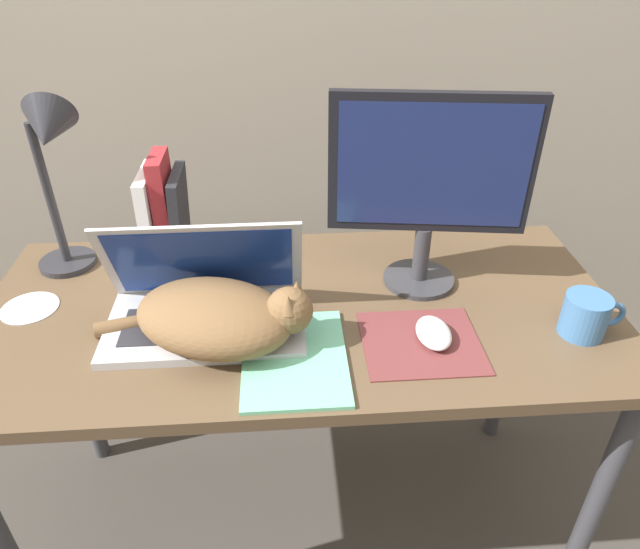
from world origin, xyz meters
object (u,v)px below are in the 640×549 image
object	(u,v)px
desk_lamp	(51,160)
notepad	(295,358)
book_row	(164,213)
cat	(220,317)
external_monitor	(430,181)
cd_disc	(30,308)
mug	(586,315)
laptop	(205,305)
computer_mouse	(434,333)

from	to	relation	value
desk_lamp	notepad	xyz separation A→B (m)	(0.49, -0.35, -0.27)
book_row	cat	bearing A→B (deg)	-66.05
external_monitor	cd_disc	bearing A→B (deg)	-177.19
notepad	mug	bearing A→B (deg)	3.83
laptop	external_monitor	xyz separation A→B (m)	(0.47, 0.12, 0.20)
cat	computer_mouse	world-z (taller)	cat
cat	computer_mouse	bearing A→B (deg)	-3.77
laptop	cat	size ratio (longest dim) A/B	0.92
cat	book_row	xyz separation A→B (m)	(-0.15, 0.34, 0.06)
book_row	computer_mouse	bearing A→B (deg)	-32.80
cat	laptop	bearing A→B (deg)	119.27
computer_mouse	desk_lamp	bearing A→B (deg)	157.89
cd_disc	mug	bearing A→B (deg)	-8.25
computer_mouse	desk_lamp	size ratio (longest dim) A/B	0.25
external_monitor	cd_disc	distance (m)	0.89
computer_mouse	book_row	xyz separation A→B (m)	(-0.57, 0.36, 0.10)
notepad	book_row	bearing A→B (deg)	125.77
book_row	mug	distance (m)	0.95
book_row	notepad	bearing A→B (deg)	-54.23
laptop	cd_disc	bearing A→B (deg)	168.88
cat	book_row	bearing A→B (deg)	113.95
cat	cd_disc	world-z (taller)	cat
desk_lamp	mug	bearing A→B (deg)	-16.17
desk_lamp	notepad	world-z (taller)	desk_lamp
laptop	notepad	distance (m)	0.22
laptop	book_row	xyz separation A→B (m)	(-0.11, 0.27, 0.07)
computer_mouse	mug	size ratio (longest dim) A/B	0.82
cd_disc	desk_lamp	bearing A→B (deg)	65.01
external_monitor	book_row	world-z (taller)	external_monitor
cat	desk_lamp	distance (m)	0.50
external_monitor	mug	xyz separation A→B (m)	(0.29, -0.21, -0.21)
laptop	notepad	world-z (taller)	laptop
computer_mouse	notepad	bearing A→B (deg)	-172.18
cat	desk_lamp	size ratio (longest dim) A/B	1.04
mug	cd_disc	xyz separation A→B (m)	(-1.14, 0.17, -0.04)
laptop	cd_disc	xyz separation A→B (m)	(-0.39, 0.08, -0.04)
desk_lamp	computer_mouse	bearing A→B (deg)	-22.11
cat	book_row	distance (m)	0.37
external_monitor	notepad	world-z (taller)	external_monitor
notepad	laptop	bearing A→B (deg)	143.81
laptop	notepad	bearing A→B (deg)	-36.19
notepad	cd_disc	bearing A→B (deg)	159.98
desk_lamp	external_monitor	bearing A→B (deg)	-7.54
laptop	computer_mouse	bearing A→B (deg)	-11.35
desk_lamp	cd_disc	bearing A→B (deg)	-114.99
notepad	mug	xyz separation A→B (m)	(0.58, 0.04, 0.04)
book_row	cd_disc	xyz separation A→B (m)	(-0.27, -0.20, -0.12)
book_row	notepad	xyz separation A→B (m)	(0.29, -0.40, -0.11)
laptop	desk_lamp	size ratio (longest dim) A/B	0.96
desk_lamp	mug	xyz separation A→B (m)	(1.07, -0.31, -0.23)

